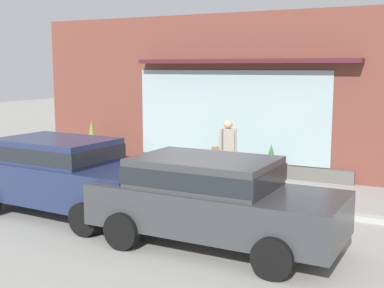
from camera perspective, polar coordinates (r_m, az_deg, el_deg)
ground_plane at (r=12.19m, az=0.47°, el=-5.91°), size 60.00×60.00×0.00m
curb_strip at (r=12.01m, az=0.04°, el=-5.84°), size 14.00×0.24×0.12m
storefront at (r=14.75m, az=6.02°, el=5.41°), size 14.00×0.81×4.56m
fire_hydrant at (r=13.03m, az=0.43°, el=-3.02°), size 0.41×0.38×0.86m
pedestrian_with_handbag at (r=13.07m, az=3.92°, el=-0.43°), size 0.55×0.44×1.73m
parked_car_dark_gray at (r=8.76m, az=2.20°, el=-5.81°), size 4.30×2.00×1.53m
parked_car_navy at (r=10.99m, az=-14.25°, el=-2.98°), size 4.31×2.13×1.58m
potted_plant_window_center at (r=13.87m, az=8.79°, el=-2.19°), size 0.37×0.37×1.02m
potted_plant_doorstep at (r=16.46m, az=-11.08°, el=0.08°), size 0.50×0.50×1.39m
potted_plant_near_hydrant at (r=14.36m, az=1.86°, el=-2.02°), size 0.40×0.40×0.73m
potted_plant_window_right at (r=15.89m, az=-8.47°, el=-1.06°), size 0.58×0.58×0.78m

